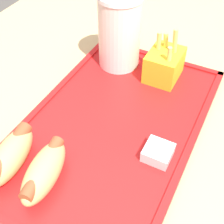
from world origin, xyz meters
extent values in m
cube|color=red|center=(0.02, 0.01, 0.74)|extent=(0.47, 0.29, 0.01)
cube|color=red|center=(0.02, -0.13, 0.74)|extent=(0.47, 0.01, 0.00)
cube|color=red|center=(0.02, 0.15, 0.74)|extent=(0.47, 0.01, 0.00)
cube|color=red|center=(0.25, 0.01, 0.74)|extent=(0.01, 0.29, 0.00)
cylinder|color=silver|center=(0.20, 0.08, 0.82)|extent=(0.09, 0.09, 0.15)
ellipsoid|color=tan|center=(-0.12, 0.11, 0.77)|extent=(0.12, 0.06, 0.05)
cylinder|color=brown|center=(-0.12, 0.11, 0.78)|extent=(0.11, 0.04, 0.02)
ellipsoid|color=tan|center=(-0.12, 0.05, 0.77)|extent=(0.12, 0.06, 0.05)
cylinder|color=brown|center=(-0.12, 0.05, 0.78)|extent=(0.11, 0.04, 0.02)
cube|color=gold|center=(0.19, -0.02, 0.77)|extent=(0.08, 0.06, 0.06)
cylinder|color=#EACC60|center=(0.17, -0.03, 0.80)|extent=(0.01, 0.01, 0.06)
cylinder|color=#EACC60|center=(0.21, -0.01, 0.80)|extent=(0.02, 0.02, 0.06)
cylinder|color=#EACC60|center=(0.20, -0.03, 0.81)|extent=(0.02, 0.02, 0.09)
cylinder|color=#EACC60|center=(0.20, 0.00, 0.80)|extent=(0.01, 0.01, 0.07)
cube|color=silver|center=(-0.01, -0.08, 0.75)|extent=(0.04, 0.04, 0.02)
cube|color=white|center=(-0.01, -0.08, 0.76)|extent=(0.04, 0.04, 0.00)
camera|label=1|loc=(-0.31, -0.16, 1.15)|focal=50.00mm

